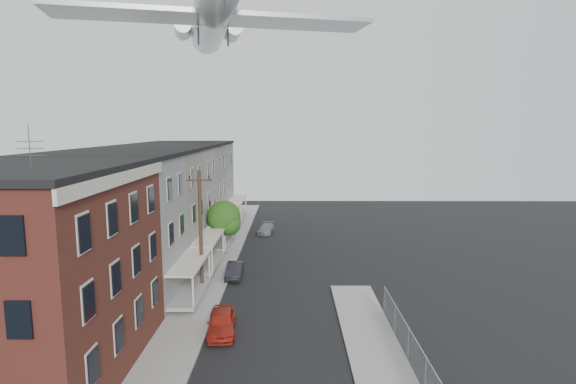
{
  "coord_description": "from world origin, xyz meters",
  "views": [
    {
      "loc": [
        0.94,
        -13.77,
        11.99
      ],
      "look_at": [
        0.8,
        9.29,
        8.7
      ],
      "focal_mm": 28.0,
      "sensor_mm": 36.0,
      "label": 1
    }
  ],
  "objects_px": {
    "utility_pole": "(201,230)",
    "car_far": "(266,229)",
    "car_near": "(222,322)",
    "street_tree": "(225,219)",
    "car_mid": "(235,270)",
    "airplane": "(213,11)"
  },
  "relations": [
    {
      "from": "utility_pole",
      "to": "car_near",
      "type": "height_order",
      "value": "utility_pole"
    },
    {
      "from": "car_mid",
      "to": "car_far",
      "type": "distance_m",
      "value": 15.47
    },
    {
      "from": "car_near",
      "to": "car_mid",
      "type": "distance_m",
      "value": 9.97
    },
    {
      "from": "street_tree",
      "to": "airplane",
      "type": "distance_m",
      "value": 18.34
    },
    {
      "from": "car_mid",
      "to": "car_far",
      "type": "xyz_separation_m",
      "value": [
        1.71,
        15.37,
        -0.04
      ]
    },
    {
      "from": "street_tree",
      "to": "car_far",
      "type": "distance_m",
      "value": 9.77
    },
    {
      "from": "car_far",
      "to": "car_mid",
      "type": "bearing_deg",
      "value": -88.55
    },
    {
      "from": "utility_pole",
      "to": "car_mid",
      "type": "relative_size",
      "value": 2.53
    },
    {
      "from": "utility_pole",
      "to": "car_far",
      "type": "xyz_separation_m",
      "value": [
        3.71,
        18.62,
        -4.13
      ]
    },
    {
      "from": "car_mid",
      "to": "car_near",
      "type": "bearing_deg",
      "value": -88.28
    },
    {
      "from": "utility_pole",
      "to": "airplane",
      "type": "distance_m",
      "value": 17.43
    },
    {
      "from": "car_near",
      "to": "car_far",
      "type": "relative_size",
      "value": 1.07
    },
    {
      "from": "street_tree",
      "to": "airplane",
      "type": "relative_size",
      "value": 0.19
    },
    {
      "from": "car_near",
      "to": "street_tree",
      "type": "bearing_deg",
      "value": 91.81
    },
    {
      "from": "car_far",
      "to": "utility_pole",
      "type": "bearing_deg",
      "value": -93.48
    },
    {
      "from": "utility_pole",
      "to": "car_far",
      "type": "relative_size",
      "value": 2.39
    },
    {
      "from": "car_far",
      "to": "airplane",
      "type": "relative_size",
      "value": 0.14
    },
    {
      "from": "utility_pole",
      "to": "car_mid",
      "type": "bearing_deg",
      "value": 58.32
    },
    {
      "from": "car_near",
      "to": "car_mid",
      "type": "relative_size",
      "value": 1.13
    },
    {
      "from": "car_near",
      "to": "airplane",
      "type": "relative_size",
      "value": 0.15
    },
    {
      "from": "car_near",
      "to": "car_mid",
      "type": "height_order",
      "value": "car_near"
    },
    {
      "from": "car_mid",
      "to": "street_tree",
      "type": "bearing_deg",
      "value": 103.04
    }
  ]
}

